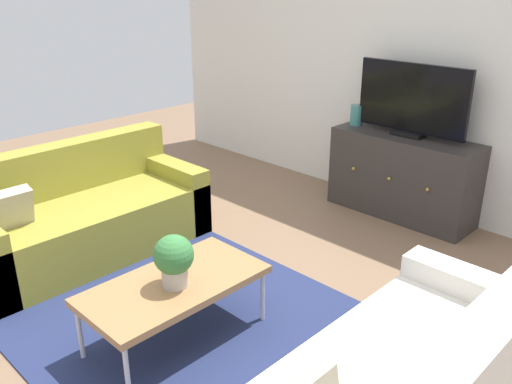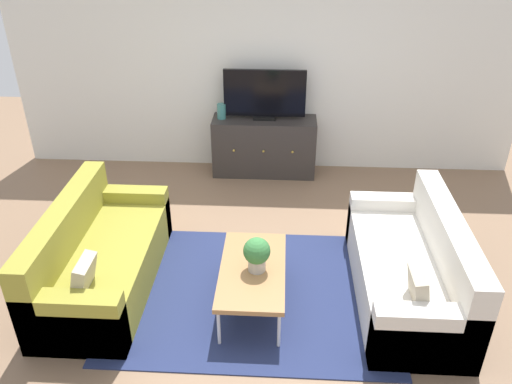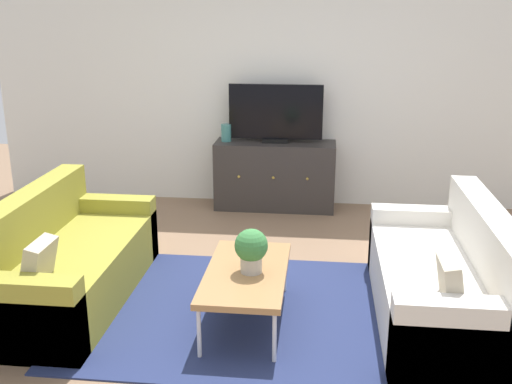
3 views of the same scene
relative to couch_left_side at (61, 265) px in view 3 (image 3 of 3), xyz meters
name	(u,v)px [view 3 (image 3 of 3)]	position (x,y,z in m)	size (l,w,h in m)	color
ground_plane	(250,302)	(1.43, 0.10, -0.28)	(10.00, 10.00, 0.00)	#84664C
wall_back	(278,83)	(1.43, 2.65, 1.07)	(6.40, 0.12, 2.70)	silver
area_rug	(248,311)	(1.43, -0.05, -0.28)	(2.50, 1.90, 0.01)	navy
couch_left_side	(61,265)	(0.00, 0.00, 0.00)	(0.83, 1.81, 0.83)	olive
couch_right_side	(450,284)	(2.87, 0.00, 0.00)	(0.83, 1.81, 0.83)	silver
coffee_table	(246,274)	(1.44, -0.19, 0.09)	(0.56, 1.07, 0.40)	#A37547
potted_plant	(251,249)	(1.48, -0.21, 0.29)	(0.23, 0.23, 0.31)	#B7B2A8
tv_console	(275,175)	(1.43, 2.37, 0.09)	(1.31, 0.47, 0.74)	#332D2B
flat_screen_tv	(275,114)	(1.43, 2.39, 0.77)	(1.01, 0.16, 0.63)	black
glass_vase	(226,133)	(0.89, 2.37, 0.55)	(0.11, 0.11, 0.19)	teal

